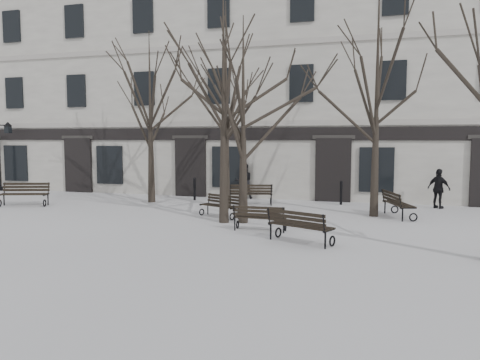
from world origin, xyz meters
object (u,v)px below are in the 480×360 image
at_px(bench_3, 221,205).
at_px(bench_5, 397,203).
at_px(lamp_post, 2,151).
at_px(bench_2, 299,225).
at_px(tree_2, 243,95).
at_px(tree_1, 224,69).
at_px(bench_1, 260,217).
at_px(bench_0, 24,193).
at_px(bench_4, 251,193).

bearing_deg(bench_3, bench_5, 40.25).
distance_m(bench_3, lamp_post, 15.23).
relative_size(bench_2, lamp_post, 0.52).
relative_size(tree_2, bench_5, 3.47).
xyz_separation_m(tree_1, tree_2, (0.64, 0.17, -0.85)).
relative_size(bench_1, lamp_post, 0.44).
bearing_deg(bench_0, lamp_post, 121.70).
height_order(bench_0, bench_4, bench_0).
distance_m(bench_3, bench_5, 6.48).
height_order(bench_2, bench_4, same).
height_order(tree_2, bench_2, tree_2).
xyz_separation_m(tree_1, bench_3, (-0.48, 1.06, -4.76)).
relative_size(bench_4, bench_5, 0.98).
xyz_separation_m(bench_2, bench_4, (-3.23, 6.79, 0.00)).
height_order(bench_2, bench_5, bench_5).
bearing_deg(bench_2, tree_2, -24.34).
bearing_deg(bench_0, bench_4, -0.65).
xyz_separation_m(bench_0, bench_5, (15.22, 1.47, -0.02)).
relative_size(bench_0, bench_3, 1.23).
bearing_deg(tree_2, bench_1, -54.96).
bearing_deg(tree_2, bench_5, 27.49).
distance_m(tree_2, bench_2, 5.23).
height_order(bench_0, lamp_post, lamp_post).
relative_size(tree_2, bench_2, 3.56).
distance_m(bench_1, bench_5, 5.77).
relative_size(bench_0, lamp_post, 0.55).
relative_size(tree_2, bench_1, 4.22).
distance_m(tree_1, bench_5, 7.93).
xyz_separation_m(bench_4, bench_5, (5.97, -1.50, 0.01)).
xyz_separation_m(bench_0, bench_4, (9.25, 2.97, -0.03)).
relative_size(bench_3, bench_4, 0.86).
relative_size(bench_0, bench_1, 1.26).
xyz_separation_m(tree_2, lamp_post, (-15.47, 5.67, -2.17)).
distance_m(tree_1, bench_3, 4.90).
xyz_separation_m(tree_2, bench_4, (-0.86, 4.16, -3.84)).
xyz_separation_m(bench_1, bench_3, (-2.03, 2.18, -0.00)).
height_order(tree_1, bench_3, tree_1).
relative_size(tree_1, bench_1, 5.03).
distance_m(tree_2, bench_3, 4.16).
relative_size(bench_0, bench_2, 1.06).
bearing_deg(bench_4, bench_1, 92.42).
distance_m(bench_0, lamp_post, 7.17).
distance_m(bench_2, bench_4, 7.52).
height_order(tree_1, lamp_post, tree_1).
height_order(bench_1, bench_2, bench_2).
bearing_deg(tree_2, bench_4, 101.68).
height_order(tree_1, bench_1, tree_1).
height_order(tree_1, bench_5, tree_1).
distance_m(bench_4, bench_5, 6.15).
height_order(bench_4, lamp_post, lamp_post).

